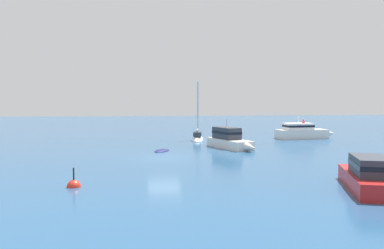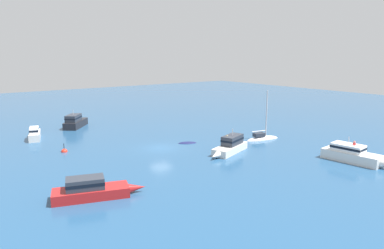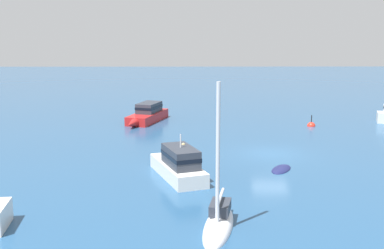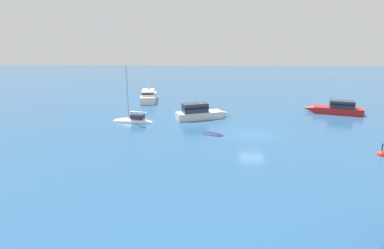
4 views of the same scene
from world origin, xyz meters
The scene contains 6 objects.
ground_plane centered at (0.00, 0.00, 0.00)m, with size 160.00×160.00×0.00m, color navy.
powerboat centered at (9.75, -12.41, 0.71)m, with size 3.76×7.39×1.74m.
dinghy centered at (0.01, 4.00, 0.00)m, with size 1.97×2.56×0.34m.
sloop centered at (4.50, 13.16, 0.17)m, with size 2.13×5.15×7.08m.
launch_1 centered at (6.48, 5.47, 0.80)m, with size 3.62×6.97×2.71m.
channel_buoy centered at (-5.29, -10.02, 0.01)m, with size 0.74×0.74×1.38m.
Camera 3 is at (5.85, 34.15, 8.78)m, focal length 46.65 mm.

